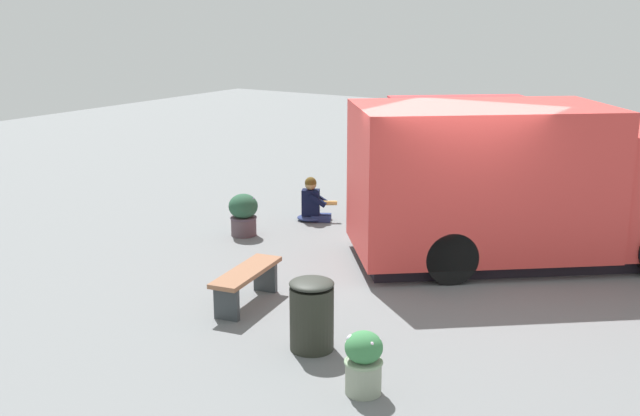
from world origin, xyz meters
name	(u,v)px	position (x,y,z in m)	size (l,w,h in m)	color
ground_plane	(454,273)	(0.00, 0.00, 0.00)	(40.00, 40.00, 0.00)	slate
food_truck	(524,186)	(-0.62, -1.19, 1.20)	(5.64, 5.11, 2.48)	#D83D39
person_customer	(313,203)	(3.44, -1.35, 0.34)	(0.79, 0.63, 0.84)	navy
planter_flowering_near	(243,214)	(3.94, 0.13, 0.40)	(0.52, 0.52, 0.75)	#544348
planter_flowering_far	(364,362)	(-0.69, 4.05, 0.36)	(0.41, 0.41, 0.69)	gray
plaza_bench	(247,279)	(1.86, 2.72, 0.37)	(0.64, 1.45, 0.50)	#916246
trash_bin	(312,314)	(0.35, 3.43, 0.44)	(0.53, 0.53, 0.87)	#282A22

